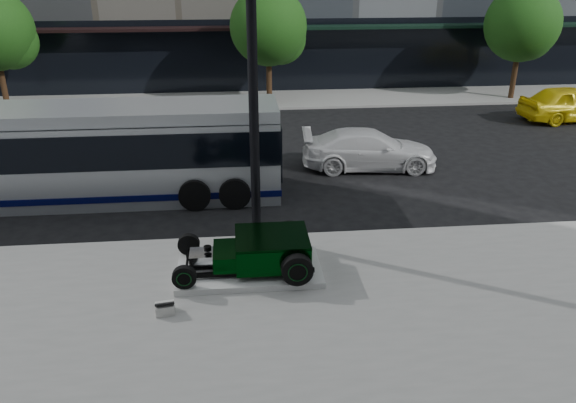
{
  "coord_description": "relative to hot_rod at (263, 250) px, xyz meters",
  "views": [
    {
      "loc": [
        -0.83,
        -15.57,
        7.0
      ],
      "look_at": [
        0.47,
        -2.29,
        1.2
      ],
      "focal_mm": 35.0,
      "sensor_mm": 36.0,
      "label": 1
    }
  ],
  "objects": [
    {
      "name": "transit_bus",
      "position": [
        -5.21,
        5.37,
        0.79
      ],
      "size": [
        12.12,
        2.88,
        2.92
      ],
      "color": "#B1B5BB",
      "rests_on": "ground"
    },
    {
      "name": "info_plaque",
      "position": [
        -2.15,
        -1.5,
        -0.45
      ],
      "size": [
        0.44,
        0.36,
        0.31
      ],
      "color": "silver",
      "rests_on": "sidewalk_near"
    },
    {
      "name": "street_trees",
      "position": [
        1.43,
        17.02,
        3.07
      ],
      "size": [
        29.8,
        3.8,
        5.7
      ],
      "color": "black",
      "rests_on": "sidewalk_far"
    },
    {
      "name": "white_sedan",
      "position": [
        4.23,
        7.21,
        0.0
      ],
      "size": [
        4.94,
        2.32,
        1.39
      ],
      "primitive_type": "imported",
      "rotation": [
        0.0,
        0.0,
        1.49
      ],
      "color": "white",
      "rests_on": "ground"
    },
    {
      "name": "ground",
      "position": [
        0.29,
        3.94,
        -0.7
      ],
      "size": [
        120.0,
        120.0,
        0.0
      ],
      "primitive_type": "plane",
      "color": "black",
      "rests_on": "ground"
    },
    {
      "name": "lamppost",
      "position": [
        -0.07,
        1.74,
        3.1
      ],
      "size": [
        0.44,
        0.44,
        7.96
      ],
      "color": "black",
      "rests_on": "sidewalk_near"
    },
    {
      "name": "sidewalk_far",
      "position": [
        0.29,
        17.94,
        -0.64
      ],
      "size": [
        70.0,
        4.0,
        0.12
      ],
      "primitive_type": "cube",
      "color": "gray",
      "rests_on": "ground"
    },
    {
      "name": "display_plinth",
      "position": [
        -0.33,
        -0.0,
        -0.5
      ],
      "size": [
        3.4,
        1.8,
        0.15
      ],
      "primitive_type": "cube",
      "color": "silver",
      "rests_on": "sidewalk_near"
    },
    {
      "name": "yellow_taxi",
      "position": [
        15.07,
        12.62,
        0.12
      ],
      "size": [
        4.91,
        2.28,
        1.63
      ],
      "primitive_type": "imported",
      "rotation": [
        0.0,
        0.0,
        1.65
      ],
      "color": "yellow",
      "rests_on": "ground"
    },
    {
      "name": "hot_rod",
      "position": [
        0.0,
        0.0,
        0.0
      ],
      "size": [
        3.22,
        2.0,
        0.81
      ],
      "color": "black",
      "rests_on": "display_plinth"
    }
  ]
}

